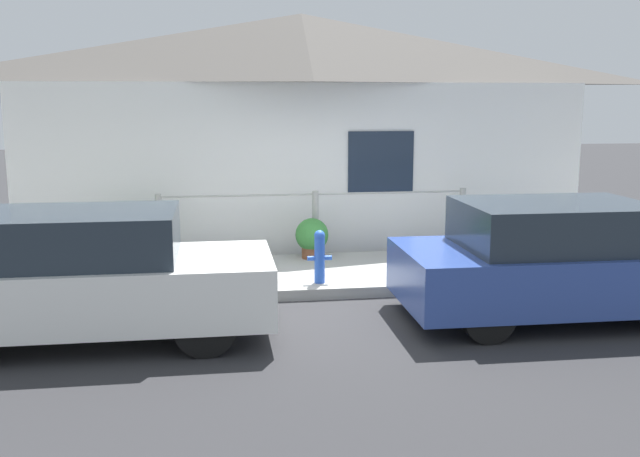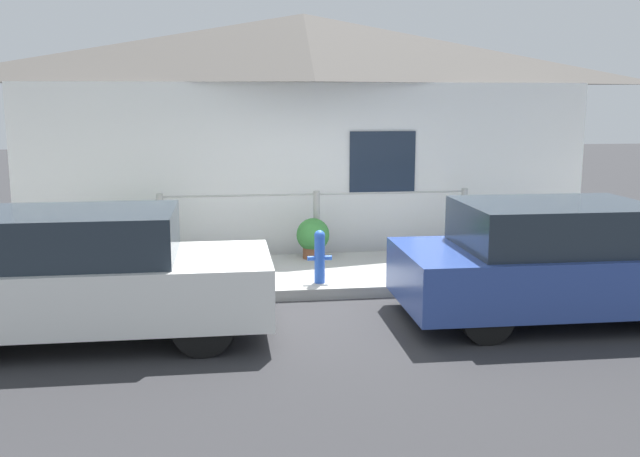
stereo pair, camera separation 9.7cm
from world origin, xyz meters
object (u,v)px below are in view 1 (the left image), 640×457
object	(u,v)px
potted_plant_by_fence	(133,238)
potted_plant_corner	(488,243)
car_right	(561,261)
potted_plant_near_hydrant	(312,237)
car_left	(89,276)
fire_hydrant	(320,255)

from	to	relation	value
potted_plant_by_fence	potted_plant_corner	bearing A→B (deg)	-4.84
car_right	potted_plant_near_hydrant	size ratio (longest dim) A/B	6.29
car_left	potted_plant_near_hydrant	size ratio (longest dim) A/B	6.19
car_left	potted_plant_corner	xyz separation A→B (m)	(5.56, 2.59, -0.33)
potted_plant_corner	potted_plant_near_hydrant	bearing A→B (deg)	171.51
potted_plant_near_hydrant	potted_plant_by_fence	bearing A→B (deg)	178.86
car_left	potted_plant_near_hydrant	world-z (taller)	car_left
fire_hydrant	potted_plant_by_fence	size ratio (longest dim) A/B	1.02
car_left	fire_hydrant	distance (m)	3.12
car_right	potted_plant_corner	bearing A→B (deg)	87.65
fire_hydrant	potted_plant_near_hydrant	xyz separation A→B (m)	(0.11, 1.52, -0.04)
potted_plant_near_hydrant	car_right	bearing A→B (deg)	-49.38
car_right	potted_plant_by_fence	world-z (taller)	car_right
car_left	potted_plant_by_fence	world-z (taller)	car_left
car_left	potted_plant_by_fence	bearing A→B (deg)	87.80
car_left	fire_hydrant	bearing A→B (deg)	28.73
fire_hydrant	potted_plant_near_hydrant	world-z (taller)	fire_hydrant
potted_plant_by_fence	potted_plant_corner	world-z (taller)	potted_plant_by_fence
car_left	car_right	world-z (taller)	car_left
car_left	car_right	distance (m)	5.42
car_right	potted_plant_near_hydrant	bearing A→B (deg)	131.40
fire_hydrant	potted_plant_by_fence	world-z (taller)	fire_hydrant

